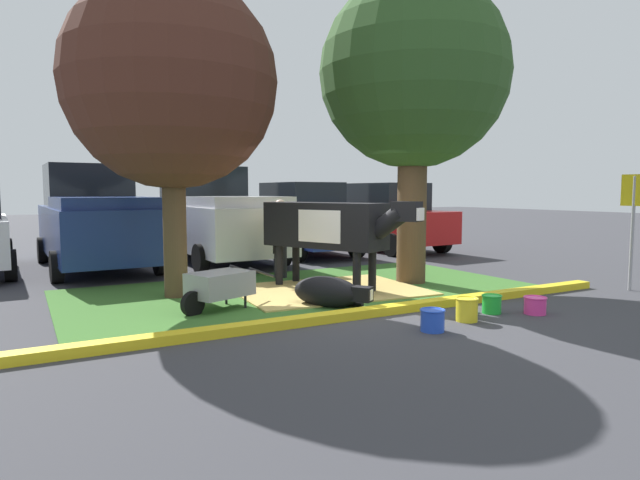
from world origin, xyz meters
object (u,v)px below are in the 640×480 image
at_px(shade_tree_right, 414,76).
at_px(bucket_blue, 433,320).
at_px(bucket_pink, 535,305).
at_px(pickup_truck_black, 214,217).
at_px(person_handler, 280,236).
at_px(sedan_blue, 301,220).
at_px(pickup_truck_maroon, 95,220).
at_px(wheelbarrow, 219,285).
at_px(cow_holstein, 329,226).
at_px(calf_lying, 329,292).
at_px(sedan_red, 387,218).
at_px(bucket_yellow, 467,309).
at_px(shade_tree_left, 171,84).
at_px(parking_sign, 634,209).
at_px(bucket_green, 492,304).

relative_size(shade_tree_right, bucket_blue, 17.71).
xyz_separation_m(shade_tree_right, bucket_pink, (-0.10, -2.99, -3.81)).
relative_size(bucket_pink, pickup_truck_black, 0.06).
height_order(person_handler, sedan_blue, sedan_blue).
xyz_separation_m(bucket_blue, pickup_truck_black, (-0.17, 8.19, 0.97)).
height_order(person_handler, pickup_truck_maroon, pickup_truck_maroon).
xyz_separation_m(person_handler, wheelbarrow, (-2.09, -2.30, -0.48)).
distance_m(person_handler, bucket_blue, 4.83).
xyz_separation_m(cow_holstein, calf_lying, (-0.72, -1.23, -0.92)).
bearing_deg(bucket_blue, sedan_red, 57.35).
distance_m(person_handler, bucket_yellow, 4.69).
distance_m(shade_tree_right, sedan_blue, 6.11).
relative_size(bucket_blue, sedan_red, 0.07).
bearing_deg(shade_tree_left, bucket_blue, -58.94).
bearing_deg(pickup_truck_black, bucket_pink, -75.45).
bearing_deg(parking_sign, sedan_red, 88.79).
bearing_deg(sedan_blue, bucket_blue, -106.15).
bearing_deg(bucket_pink, calf_lying, 142.48).
xyz_separation_m(bucket_yellow, sedan_blue, (1.65, 8.16, 0.82)).
bearing_deg(bucket_green, bucket_blue, -165.59).
distance_m(bucket_green, sedan_blue, 8.08).
relative_size(bucket_blue, pickup_truck_maroon, 0.06).
bearing_deg(calf_lying, bucket_yellow, -54.12).
relative_size(person_handler, bucket_yellow, 4.97).
bearing_deg(wheelbarrow, shade_tree_right, 7.63).
relative_size(bucket_pink, pickup_truck_maroon, 0.06).
height_order(parking_sign, pickup_truck_maroon, pickup_truck_maroon).
height_order(person_handler, bucket_blue, person_handler).
bearing_deg(shade_tree_left, pickup_truck_black, 64.24).
xyz_separation_m(person_handler, pickup_truck_maroon, (-3.10, 3.45, 0.25)).
relative_size(calf_lying, pickup_truck_black, 0.23).
height_order(shade_tree_left, calf_lying, shade_tree_left).
bearing_deg(parking_sign, pickup_truck_black, 123.93).
height_order(cow_holstein, parking_sign, parking_sign).
bearing_deg(pickup_truck_black, shade_tree_left, -115.76).
height_order(cow_holstein, sedan_red, sedan_red).
bearing_deg(pickup_truck_black, shade_tree_right, -66.76).
bearing_deg(bucket_blue, bucket_green, 14.41).
bearing_deg(calf_lying, shade_tree_right, 24.52).
distance_m(calf_lying, bucket_yellow, 2.08).
distance_m(person_handler, bucket_pink, 5.15).
bearing_deg(sedan_red, shade_tree_left, -150.15).
distance_m(person_handler, pickup_truck_maroon, 4.64).
bearing_deg(sedan_red, shade_tree_right, -121.63).
bearing_deg(cow_holstein, sedan_red, 45.43).
height_order(shade_tree_right, bucket_green, shade_tree_right).
bearing_deg(bucket_yellow, pickup_truck_black, 96.67).
height_order(shade_tree_left, cow_holstein, shade_tree_left).
bearing_deg(bucket_green, person_handler, 106.92).
bearing_deg(person_handler, calf_lying, -100.65).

